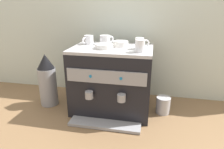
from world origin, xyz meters
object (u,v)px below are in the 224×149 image
(ceramic_bowl_0, at_px, (121,44))
(ceramic_cup_3, at_px, (88,40))
(coffee_grinder, at_px, (47,80))
(milk_pitcher, at_px, (163,105))
(ceramic_cup_1, at_px, (140,46))
(ceramic_cup_2, at_px, (140,43))
(ceramic_cup_0, at_px, (106,40))
(espresso_machine, at_px, (112,80))
(ceramic_bowl_1, at_px, (104,46))

(ceramic_bowl_0, bearing_deg, ceramic_cup_3, 171.95)
(coffee_grinder, bearing_deg, ceramic_cup_3, 20.35)
(coffee_grinder, height_order, milk_pitcher, coffee_grinder)
(ceramic_cup_1, relative_size, milk_pitcher, 0.81)
(ceramic_cup_1, bearing_deg, ceramic_cup_2, 94.74)
(ceramic_cup_0, relative_size, ceramic_cup_3, 0.98)
(ceramic_cup_0, bearing_deg, milk_pitcher, -11.30)
(ceramic_cup_1, relative_size, ceramic_bowl_0, 0.91)
(ceramic_bowl_0, height_order, coffee_grinder, ceramic_bowl_0)
(ceramic_cup_3, bearing_deg, milk_pitcher, -7.22)
(espresso_machine, bearing_deg, ceramic_cup_0, 123.58)
(ceramic_bowl_1, height_order, coffee_grinder, ceramic_bowl_1)
(ceramic_cup_2, height_order, ceramic_bowl_1, ceramic_cup_2)
(ceramic_cup_1, relative_size, coffee_grinder, 0.24)
(ceramic_cup_1, xyz_separation_m, ceramic_bowl_1, (-0.26, 0.06, -0.03))
(ceramic_bowl_1, bearing_deg, ceramic_cup_3, 140.11)
(ceramic_bowl_1, distance_m, coffee_grinder, 0.57)
(ceramic_bowl_0, distance_m, milk_pitcher, 0.57)
(ceramic_cup_0, relative_size, ceramic_cup_1, 0.98)
(ceramic_cup_0, height_order, ceramic_bowl_1, ceramic_cup_0)
(ceramic_cup_2, height_order, milk_pitcher, ceramic_cup_2)
(ceramic_cup_1, bearing_deg, ceramic_cup_0, 143.38)
(milk_pitcher, bearing_deg, coffee_grinder, -177.35)
(espresso_machine, distance_m, milk_pitcher, 0.44)
(ceramic_cup_2, bearing_deg, ceramic_bowl_1, -173.16)
(ceramic_cup_0, bearing_deg, ceramic_cup_2, -23.28)
(ceramic_cup_3, bearing_deg, coffee_grinder, -159.65)
(ceramic_cup_3, bearing_deg, ceramic_bowl_0, -8.05)
(milk_pitcher, bearing_deg, ceramic_cup_3, 172.78)
(espresso_machine, xyz_separation_m, ceramic_bowl_1, (-0.05, -0.04, 0.27))
(milk_pitcher, bearing_deg, ceramic_cup_1, -148.44)
(ceramic_cup_1, distance_m, milk_pitcher, 0.52)
(ceramic_cup_0, relative_size, ceramic_bowl_0, 0.90)
(ceramic_bowl_0, bearing_deg, ceramic_cup_1, -45.19)
(ceramic_cup_0, height_order, ceramic_cup_1, ceramic_cup_1)
(ceramic_cup_3, xyz_separation_m, ceramic_bowl_1, (0.16, -0.13, -0.02))
(milk_pitcher, bearing_deg, ceramic_cup_0, 168.70)
(ceramic_cup_0, bearing_deg, ceramic_cup_3, -172.48)
(ceramic_cup_0, xyz_separation_m, coffee_grinder, (-0.45, -0.14, -0.32))
(ceramic_cup_0, distance_m, milk_pitcher, 0.67)
(ceramic_cup_1, bearing_deg, espresso_machine, 154.51)
(ceramic_cup_0, bearing_deg, ceramic_bowl_0, -23.06)
(ceramic_cup_2, height_order, ceramic_cup_3, ceramic_cup_2)
(espresso_machine, xyz_separation_m, ceramic_cup_1, (0.21, -0.10, 0.29))
(ceramic_cup_0, height_order, coffee_grinder, ceramic_cup_0)
(ceramic_cup_1, height_order, ceramic_cup_3, ceramic_cup_1)
(espresso_machine, distance_m, ceramic_cup_0, 0.31)
(ceramic_bowl_0, bearing_deg, ceramic_cup_0, 156.94)
(ceramic_cup_1, bearing_deg, ceramic_cup_3, 155.17)
(ceramic_bowl_0, distance_m, coffee_grinder, 0.66)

